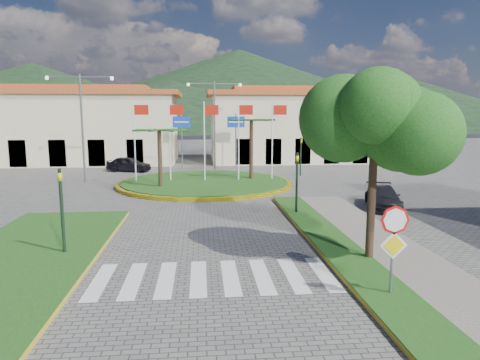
{
  "coord_description": "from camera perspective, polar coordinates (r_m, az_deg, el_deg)",
  "views": [
    {
      "loc": [
        -0.27,
        -8.8,
        5.05
      ],
      "look_at": [
        1.27,
        8.0,
        2.47
      ],
      "focal_mm": 32.0,
      "sensor_mm": 36.0,
      "label": 1
    }
  ],
  "objects": [
    {
      "name": "car_dark_b",
      "position": [
        45.03,
        -0.65,
        2.94
      ],
      "size": [
        3.52,
        2.11,
        1.1
      ],
      "primitive_type": "imported",
      "rotation": [
        0.0,
        0.0,
        1.26
      ],
      "color": "black",
      "rests_on": "ground"
    },
    {
      "name": "deciduous_tree",
      "position": [
        14.96,
        17.66,
        8.77
      ],
      "size": [
        3.6,
        3.6,
        6.8
      ],
      "color": "black",
      "rests_on": "ground"
    },
    {
      "name": "traffic_light_far",
      "position": [
        35.91,
        8.1,
        3.63
      ],
      "size": [
        0.18,
        0.15,
        3.2
      ],
      "color": "black",
      "rests_on": "ground"
    },
    {
      "name": "traffic_light_right",
      "position": [
        21.57,
        7.59,
        0.32
      ],
      "size": [
        0.15,
        0.18,
        3.2
      ],
      "color": "black",
      "rests_on": "ground"
    },
    {
      "name": "sidewalk_right",
      "position": [
        13.44,
        23.74,
        -13.79
      ],
      "size": [
        4.0,
        28.0,
        0.15
      ],
      "primitive_type": "cube",
      "color": "gray",
      "rests_on": "ground"
    },
    {
      "name": "crosswalk",
      "position": [
        13.76,
        -3.85,
        -12.83
      ],
      "size": [
        8.0,
        3.0,
        0.01
      ],
      "primitive_type": "cube",
      "color": "silver",
      "rests_on": "ground"
    },
    {
      "name": "median_left",
      "position": [
        16.81,
        -27.12,
        -9.46
      ],
      "size": [
        5.0,
        14.0,
        0.18
      ],
      "primitive_type": "cube",
      "color": "#1B4B15",
      "rests_on": "ground"
    },
    {
      "name": "hill_far_east",
      "position": [
        160.1,
        21.09,
        9.52
      ],
      "size": [
        120.0,
        120.0,
        18.0
      ],
      "primitive_type": "cone",
      "color": "black",
      "rests_on": "ground"
    },
    {
      "name": "hill_far_mid",
      "position": [
        169.78,
        -0.09,
        12.04
      ],
      "size": [
        180.0,
        180.0,
        30.0
      ],
      "primitive_type": "cone",
      "color": "black",
      "rests_on": "ground"
    },
    {
      "name": "car_dark_a",
      "position": [
        39.73,
        -14.62,
        2.08
      ],
      "size": [
        4.28,
        2.83,
        1.36
      ],
      "primitive_type": "imported",
      "rotation": [
        0.0,
        0.0,
        1.23
      ],
      "color": "black",
      "rests_on": "ground"
    },
    {
      "name": "building_left",
      "position": [
        48.79,
        -21.75,
        6.72
      ],
      "size": [
        23.32,
        9.54,
        8.05
      ],
      "color": "beige",
      "rests_on": "ground"
    },
    {
      "name": "car_side_right",
      "position": [
        24.71,
        18.52,
        -2.17
      ],
      "size": [
        2.67,
        4.35,
        1.18
      ],
      "primitive_type": "imported",
      "rotation": [
        0.0,
        0.0,
        -0.27
      ],
      "color": "black",
      "rests_on": "ground"
    },
    {
      "name": "street_lamp_west",
      "position": [
        33.95,
        -20.32,
        7.21
      ],
      "size": [
        4.8,
        0.16,
        8.0
      ],
      "color": "slate",
      "rests_on": "ground"
    },
    {
      "name": "roundabout_island",
      "position": [
        31.19,
        -4.68,
        -0.35
      ],
      "size": [
        12.7,
        12.7,
        6.0
      ],
      "color": "yellow",
      "rests_on": "ground"
    },
    {
      "name": "verge_right",
      "position": [
        12.92,
        18.94,
        -14.37
      ],
      "size": [
        1.6,
        28.0,
        0.18
      ],
      "primitive_type": "cube",
      "color": "#1B4B15",
      "rests_on": "ground"
    },
    {
      "name": "building_right",
      "position": [
        47.93,
        7.18,
        7.24
      ],
      "size": [
        19.08,
        9.54,
        8.05
      ],
      "color": "beige",
      "rests_on": "ground"
    },
    {
      "name": "hill_near_back",
      "position": [
        139.17,
        -9.4,
        9.78
      ],
      "size": [
        110.0,
        110.0,
        16.0
      ],
      "primitive_type": "cone",
      "color": "black",
      "rests_on": "ground"
    },
    {
      "name": "ground",
      "position": [
        10.15,
        -3.24,
        -21.15
      ],
      "size": [
        160.0,
        160.0,
        0.0
      ],
      "primitive_type": "plane",
      "color": "#5A5855",
      "rests_on": "ground"
    },
    {
      "name": "direction_sign_west",
      "position": [
        39.84,
        -7.79,
        6.42
      ],
      "size": [
        1.6,
        0.14,
        5.2
      ],
      "color": "slate",
      "rests_on": "ground"
    },
    {
      "name": "stop_sign",
      "position": [
        12.38,
        19.82,
        -7.1
      ],
      "size": [
        0.8,
        0.11,
        2.65
      ],
      "color": "slate",
      "rests_on": "ground"
    },
    {
      "name": "hill_far_west",
      "position": [
        158.66,
        -25.85,
        9.97
      ],
      "size": [
        140.0,
        140.0,
        22.0
      ],
      "primitive_type": "cone",
      "color": "black",
      "rests_on": "ground"
    },
    {
      "name": "traffic_light_left",
      "position": [
        16.37,
        -22.69,
        -2.93
      ],
      "size": [
        0.15,
        0.18,
        3.2
      ],
      "color": "black",
      "rests_on": "ground"
    },
    {
      "name": "white_van",
      "position": [
        46.49,
        -17.19,
        2.78
      ],
      "size": [
        4.41,
        2.38,
        1.17
      ],
      "primitive_type": "imported",
      "rotation": [
        0.0,
        0.0,
        1.68
      ],
      "color": "silver",
      "rests_on": "ground"
    },
    {
      "name": "street_lamp_centre",
      "position": [
        38.83,
        -3.41,
        7.85
      ],
      "size": [
        4.8,
        0.16,
        8.0
      ],
      "color": "slate",
      "rests_on": "ground"
    },
    {
      "name": "direction_sign_east",
      "position": [
        39.93,
        -0.55,
        6.5
      ],
      "size": [
        1.6,
        0.14,
        5.2
      ],
      "color": "slate",
      "rests_on": "ground"
    }
  ]
}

